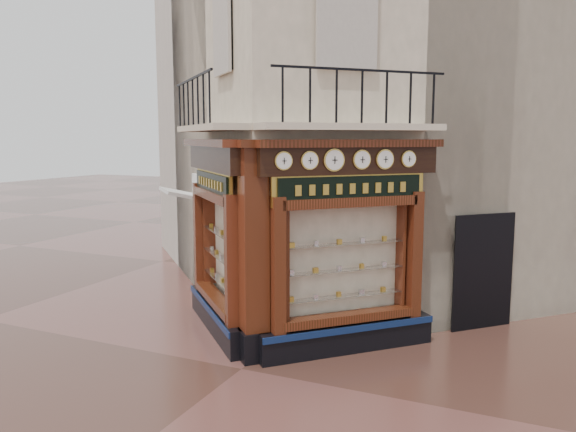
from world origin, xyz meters
The scene contains 17 objects.
ground centered at (0.00, 0.00, 0.00)m, with size 80.00×80.00×0.00m, color #452820.
main_building centered at (0.00, 6.16, 6.00)m, with size 8.00×8.00×12.00m, color beige.
neighbour_left centered at (-2.47, 8.63, 5.50)m, with size 8.00×8.00×11.00m, color beige.
neighbour_right centered at (2.47, 8.63, 5.50)m, with size 8.00×8.00×11.00m, color beige.
shopfront_left centered at (-1.41, 1.57, 1.98)m, with size 2.86×2.86×3.98m.
shopfront_right centered at (1.41, 1.57, 1.98)m, with size 2.86×2.86×3.98m.
corner_pilaster centered at (0.00, 0.50, 1.95)m, with size 0.85×0.85×3.98m.
balcony centered at (0.00, 1.49, 4.22)m, with size 5.94×2.97×1.03m.
clock_a centered at (0.59, 0.49, 3.62)m, with size 0.26×0.26×0.32m.
clock_b centered at (0.93, 0.83, 3.62)m, with size 0.27×0.27×0.33m.
clock_c centered at (1.26, 1.16, 3.62)m, with size 0.32×0.32×0.40m.
clock_d centered at (1.65, 1.54, 3.62)m, with size 0.29×0.29×0.35m.
clock_e centered at (1.98, 1.88, 3.62)m, with size 0.29×0.29×0.36m.
clock_f centered at (2.34, 2.23, 3.62)m, with size 0.25×0.25×0.31m.
awning centered at (-3.41, 3.20, 0.00)m, with size 1.46×0.88×0.08m, color silver, non-canonical shape.
signboard_left centered at (-1.46, 1.51, 3.10)m, with size 2.00×2.00×0.54m.
signboard_right centered at (1.46, 1.51, 3.10)m, with size 2.20×2.20×0.59m.
Camera 1 is at (4.57, -8.19, 4.00)m, focal length 35.00 mm.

